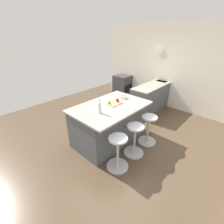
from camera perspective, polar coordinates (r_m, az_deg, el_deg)
name	(u,v)px	position (r m, az deg, el deg)	size (l,w,h in m)	color
ground_plane	(117,135)	(4.18, 1.95, -8.50)	(7.02, 7.02, 0.00)	brown
interior_partition_left	(171,68)	(5.84, 20.51, 14.85)	(0.15, 5.38, 2.74)	silver
sink_cabinet	(157,95)	(5.84, 16.10, 6.11)	(2.50, 0.60, 1.18)	#4C5156
oven_range	(122,86)	(6.66, 3.81, 9.43)	(0.60, 0.61, 0.87)	#38383D
kitchen_island	(109,123)	(3.79, -1.08, -3.95)	(1.76, 1.16, 0.94)	#4C5156
stool_by_window	(148,130)	(3.87, 12.92, -6.49)	(0.44, 0.44, 0.71)	#B7B7BC
stool_middle	(134,141)	(3.48, 8.14, -10.26)	(0.44, 0.44, 0.71)	#B7B7BC
stool_near_camera	(118,154)	(3.13, 2.07, -14.82)	(0.44, 0.44, 0.71)	#B7B7BC
cutting_board	(114,103)	(3.64, 0.86, 3.14)	(0.36, 0.24, 0.02)	tan
apple_green	(109,102)	(3.58, -0.99, 3.51)	(0.07, 0.07, 0.07)	#609E2D
apple_red	(117,100)	(3.69, 1.98, 4.35)	(0.09, 0.09, 0.09)	red
water_bottle	(100,108)	(3.17, -4.45, 1.57)	(0.06, 0.06, 0.31)	silver
fruit_bowl	(124,97)	(3.95, 4.20, 5.49)	(0.19, 0.19, 0.07)	silver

